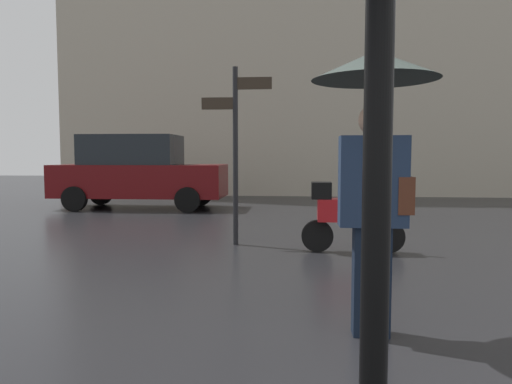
{
  "coord_description": "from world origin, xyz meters",
  "views": [
    {
      "loc": [
        -0.41,
        -2.25,
        1.38
      ],
      "look_at": [
        -0.93,
        4.05,
        0.91
      ],
      "focal_mm": 33.49,
      "sensor_mm": 36.0,
      "label": 1
    }
  ],
  "objects_px": {
    "parked_car_left": "(138,172)",
    "pedestrian_with_umbrella": "(375,126)",
    "parked_scooter": "(350,214)",
    "street_signpost": "(236,137)"
  },
  "relations": [
    {
      "from": "parked_scooter",
      "to": "street_signpost",
      "type": "xyz_separation_m",
      "value": [
        -1.7,
        0.44,
        1.11
      ]
    },
    {
      "from": "parked_scooter",
      "to": "street_signpost",
      "type": "distance_m",
      "value": 2.08
    },
    {
      "from": "pedestrian_with_umbrella",
      "to": "street_signpost",
      "type": "bearing_deg",
      "value": 113.63
    },
    {
      "from": "pedestrian_with_umbrella",
      "to": "street_signpost",
      "type": "relative_size",
      "value": 0.79
    },
    {
      "from": "pedestrian_with_umbrella",
      "to": "street_signpost",
      "type": "height_order",
      "value": "street_signpost"
    },
    {
      "from": "pedestrian_with_umbrella",
      "to": "parked_car_left",
      "type": "xyz_separation_m",
      "value": [
        -4.74,
        8.61,
        -0.64
      ]
    },
    {
      "from": "parked_car_left",
      "to": "pedestrian_with_umbrella",
      "type": "bearing_deg",
      "value": -70.77
    },
    {
      "from": "pedestrian_with_umbrella",
      "to": "parked_scooter",
      "type": "bearing_deg",
      "value": 87.8
    },
    {
      "from": "pedestrian_with_umbrella",
      "to": "parked_car_left",
      "type": "height_order",
      "value": "pedestrian_with_umbrella"
    },
    {
      "from": "parked_scooter",
      "to": "street_signpost",
      "type": "relative_size",
      "value": 0.54
    }
  ]
}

